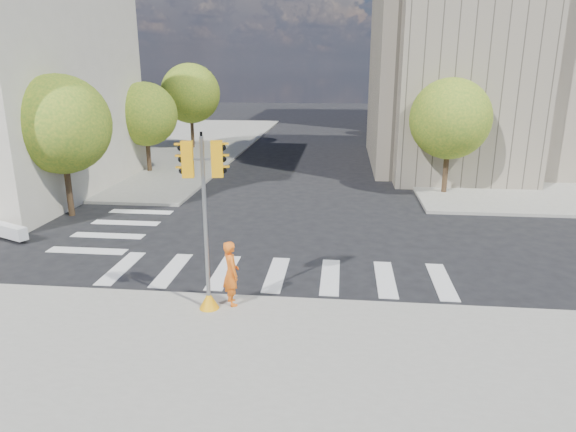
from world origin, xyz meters
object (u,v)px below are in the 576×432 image
object	(u,v)px
lamp_far	(415,92)
traffic_signal	(206,237)
lamp_near	(446,103)
photographer	(231,273)

from	to	relation	value
lamp_far	traffic_signal	size ratio (longest dim) A/B	1.64
lamp_near	photographer	xyz separation A→B (m)	(-9.04, -18.60, -3.49)
photographer	lamp_near	bearing A→B (deg)	-54.59
traffic_signal	photographer	world-z (taller)	traffic_signal
photographer	lamp_far	bearing A→B (deg)	-44.16
traffic_signal	photographer	size ratio (longest dim) A/B	2.62
lamp_near	lamp_far	distance (m)	14.00
lamp_near	photographer	world-z (taller)	lamp_near
lamp_near	photographer	size ratio (longest dim) A/B	4.29
lamp_far	lamp_near	bearing A→B (deg)	-90.00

